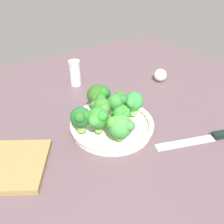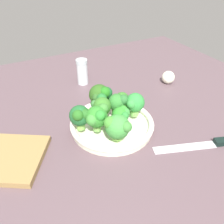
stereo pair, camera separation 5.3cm
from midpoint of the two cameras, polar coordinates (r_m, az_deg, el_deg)
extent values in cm
cube|color=#59464C|center=(72.58, 0.68, -4.42)|extent=(130.00, 130.00, 2.50)
cylinder|color=silver|center=(70.97, -2.12, -3.53)|extent=(23.40, 23.40, 1.29)
torus|color=silver|center=(70.09, -2.15, -2.61)|extent=(24.37, 24.37, 1.58)
cylinder|color=#83C352|center=(63.22, -0.50, -5.55)|extent=(2.73, 2.73, 1.63)
sphere|color=#3E913C|center=(61.38, -0.51, -3.48)|extent=(6.43, 6.43, 6.43)
sphere|color=#3B8235|center=(59.67, 1.71, -3.38)|extent=(2.78, 2.78, 2.78)
sphere|color=#3D8B2E|center=(60.30, -2.19, -2.68)|extent=(3.43, 3.43, 3.43)
cylinder|color=#92DA6A|center=(74.44, -0.16, 1.61)|extent=(2.19, 2.19, 2.04)
sphere|color=#347127|center=(73.17, -0.16, 3.17)|extent=(4.18, 4.18, 4.18)
sphere|color=#22701E|center=(71.46, 0.30, 3.25)|extent=(2.45, 2.45, 2.45)
sphere|color=#346831|center=(71.61, 0.73, 3.35)|extent=(1.87, 1.87, 1.87)
sphere|color=#257A2E|center=(71.48, -0.32, 3.03)|extent=(2.11, 2.11, 2.11)
cylinder|color=#85CB69|center=(71.30, -1.25, 0.27)|extent=(2.77, 2.77, 2.72)
sphere|color=#30762F|center=(69.65, -1.28, 2.31)|extent=(5.02, 5.02, 5.02)
sphere|color=#317330|center=(71.29, -1.32, 3.41)|extent=(2.60, 2.60, 2.60)
sphere|color=#2A662E|center=(68.94, 0.29, 2.98)|extent=(2.97, 2.97, 2.97)
sphere|color=#297328|center=(69.67, 0.26, 2.91)|extent=(2.34, 2.34, 2.34)
cylinder|color=#96C565|center=(69.35, -4.54, -0.92)|extent=(2.55, 2.55, 2.79)
sphere|color=#357126|center=(67.61, -4.66, 1.21)|extent=(5.18, 5.18, 5.18)
sphere|color=#356D31|center=(67.82, -6.41, 1.62)|extent=(2.36, 2.36, 2.36)
sphere|color=#2A7021|center=(66.26, -4.22, 0.75)|extent=(2.81, 2.81, 2.81)
sphere|color=#236A2B|center=(68.58, -4.84, 3.00)|extent=(3.01, 3.01, 3.01)
cylinder|color=#77C355|center=(71.91, 2.98, 0.44)|extent=(2.60, 2.60, 2.46)
sphere|color=#2F8B3A|center=(70.25, 3.05, 2.49)|extent=(5.56, 5.56, 5.56)
sphere|color=#358B3C|center=(68.28, 2.27, 2.06)|extent=(2.71, 2.71, 2.71)
sphere|color=green|center=(69.79, 1.24, 2.63)|extent=(2.54, 2.54, 2.54)
cylinder|color=#85B759|center=(67.95, -0.27, -2.24)|extent=(2.01, 2.01, 1.66)
sphere|color=#2E8B28|center=(66.60, -0.27, -0.66)|extent=(4.50, 4.50, 4.50)
sphere|color=#2C7E31|center=(65.11, 0.93, -0.81)|extent=(2.33, 2.33, 2.33)
sphere|color=#338935|center=(66.75, 0.98, -0.02)|extent=(2.68, 2.68, 2.68)
sphere|color=#2D8428|center=(66.91, 0.44, 0.60)|extent=(2.54, 2.54, 2.54)
cylinder|color=#7AB755|center=(65.38, -5.48, -3.65)|extent=(2.07, 2.07, 2.53)
sphere|color=#2D7C28|center=(63.45, -5.64, -1.40)|extent=(5.92, 5.92, 5.92)
sphere|color=#2B862C|center=(61.27, -4.75, -1.05)|extent=(2.85, 2.85, 2.85)
sphere|color=#397B30|center=(63.44, -4.01, 0.46)|extent=(2.88, 2.88, 2.88)
sphere|color=#3B8734|center=(61.91, -6.61, -2.13)|extent=(3.31, 3.31, 3.31)
cylinder|color=#84BC52|center=(66.16, -9.45, -3.48)|extent=(2.31, 2.31, 2.56)
sphere|color=#1F5E2B|center=(64.31, -9.71, -1.30)|extent=(5.62, 5.62, 5.62)
sphere|color=#26631E|center=(61.89, -10.05, -1.28)|extent=(2.94, 2.94, 2.94)
sphere|color=#255F20|center=(63.03, -8.51, -0.98)|extent=(3.06, 3.06, 3.06)
sphere|color=#2D5823|center=(64.98, -9.22, 0.11)|extent=(2.26, 2.26, 2.26)
cylinder|color=#8FCB59|center=(74.23, -5.44, 1.64)|extent=(1.92, 1.92, 2.72)
sphere|color=#2B581B|center=(72.44, -5.58, 3.89)|extent=(6.27, 6.27, 6.27)
sphere|color=#2B5A22|center=(70.11, -6.13, 3.13)|extent=(2.56, 2.56, 2.56)
sphere|color=#1A5828|center=(71.46, -3.88, 4.43)|extent=(3.57, 3.57, 3.57)
sphere|color=#216A1B|center=(70.84, -4.29, 4.47)|extent=(3.52, 3.52, 3.52)
cube|color=silver|center=(68.53, 14.86, -7.05)|extent=(16.92, 8.01, 0.40)
cube|color=olive|center=(66.37, -26.74, -11.25)|extent=(26.65, 25.07, 1.60)
sphere|color=#EEECCE|center=(97.25, 9.80, 8.54)|extent=(4.90, 4.90, 4.90)
cylinder|color=silver|center=(93.56, -10.49, 8.54)|extent=(4.08, 4.08, 8.32)
cylinder|color=#B4C2C7|center=(91.57, -10.81, 11.27)|extent=(4.28, 4.28, 1.43)
camera|label=1|loc=(0.03, -92.22, -1.53)|focal=38.74mm
camera|label=2|loc=(0.03, 87.78, 1.53)|focal=38.74mm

